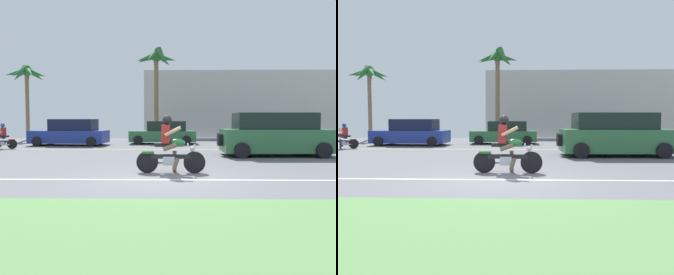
{
  "view_description": "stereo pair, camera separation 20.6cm",
  "coord_description": "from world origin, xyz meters",
  "views": [
    {
      "loc": [
        0.22,
        -8.42,
        1.6
      ],
      "look_at": [
        0.02,
        2.75,
        0.95
      ],
      "focal_mm": 35.13,
      "sensor_mm": 36.0,
      "label": 1
    },
    {
      "loc": [
        0.42,
        -8.42,
        1.6
      ],
      "look_at": [
        0.02,
        2.75,
        0.95
      ],
      "focal_mm": 35.13,
      "sensor_mm": 36.0,
      "label": 2
    }
  ],
  "objects": [
    {
      "name": "parked_car_0",
      "position": [
        -5.93,
        11.05,
        0.73
      ],
      "size": [
        4.52,
        2.21,
        1.56
      ],
      "color": "navy",
      "rests_on": "ground"
    },
    {
      "name": "grass_median",
      "position": [
        0.0,
        -4.1,
        0.03
      ],
      "size": [
        56.0,
        3.8,
        0.06
      ],
      "primitive_type": "cube",
      "color": "#5B8C4C",
      "rests_on": "ground"
    },
    {
      "name": "motorcyclist_distant",
      "position": [
        -8.84,
        8.63,
        0.57
      ],
      "size": [
        1.62,
        0.53,
        1.35
      ],
      "color": "black",
      "rests_on": "ground"
    },
    {
      "name": "lane_line_far",
      "position": [
        0.0,
        8.47,
        0.0
      ],
      "size": [
        50.4,
        0.12,
        0.01
      ],
      "primitive_type": "cube",
      "color": "yellow",
      "rests_on": "ground"
    },
    {
      "name": "parked_car_2",
      "position": [
        5.5,
        13.0,
        0.71
      ],
      "size": [
        4.27,
        2.09,
        1.51
      ],
      "color": "navy",
      "rests_on": "ground"
    },
    {
      "name": "building_far",
      "position": [
        6.36,
        21.0,
        2.8
      ],
      "size": [
        17.26,
        4.0,
        5.6
      ],
      "primitive_type": "cube",
      "color": "#BCB7AD",
      "rests_on": "ground"
    },
    {
      "name": "parked_car_1",
      "position": [
        -0.42,
        12.38,
        0.67
      ],
      "size": [
        4.15,
        1.94,
        1.43
      ],
      "color": "#2D663D",
      "rests_on": "ground"
    },
    {
      "name": "suv_nearby",
      "position": [
        4.54,
        5.71,
        0.9
      ],
      "size": [
        4.8,
        2.16,
        1.84
      ],
      "color": "#2D663D",
      "rests_on": "ground"
    },
    {
      "name": "ground",
      "position": [
        0.0,
        3.0,
        -0.02
      ],
      "size": [
        56.0,
        30.0,
        0.04
      ],
      "primitive_type": "cube",
      "color": "slate"
    },
    {
      "name": "motorcyclist",
      "position": [
        0.11,
        1.14,
        0.71
      ],
      "size": [
        2.02,
        0.66,
        1.69
      ],
      "color": "black",
      "rests_on": "ground"
    },
    {
      "name": "palm_tree_1",
      "position": [
        -10.86,
        16.24,
        4.75
      ],
      "size": [
        3.05,
        3.09,
        5.63
      ],
      "color": "brown",
      "rests_on": "ground"
    },
    {
      "name": "lane_line_near",
      "position": [
        0.0,
        0.05,
        0.0
      ],
      "size": [
        50.4,
        0.12,
        0.01
      ],
      "primitive_type": "cube",
      "color": "silver",
      "rests_on": "ground"
    },
    {
      "name": "palm_tree_0",
      "position": [
        -1.09,
        15.87,
        5.61
      ],
      "size": [
        3.07,
        3.04,
        6.77
      ],
      "color": "brown",
      "rests_on": "ground"
    }
  ]
}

